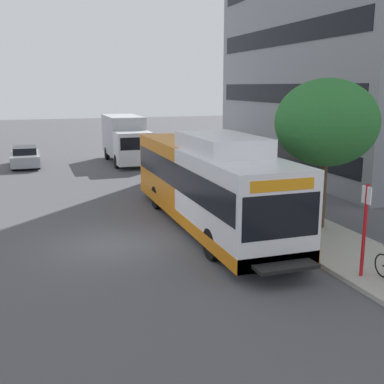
# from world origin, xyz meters

# --- Properties ---
(ground_plane) EXTENTS (120.00, 120.00, 0.00)m
(ground_plane) POSITION_xyz_m (0.00, 8.00, 0.00)
(ground_plane) COLOR #4C4C51
(sidewalk_curb) EXTENTS (3.00, 56.00, 0.14)m
(sidewalk_curb) POSITION_xyz_m (7.00, 6.00, 0.07)
(sidewalk_curb) COLOR #A8A399
(sidewalk_curb) RESTS_ON ground
(transit_bus) EXTENTS (2.58, 12.25, 3.65)m
(transit_bus) POSITION_xyz_m (3.85, 1.12, 1.70)
(transit_bus) COLOR white
(transit_bus) RESTS_ON ground
(bus_stop_sign_pole) EXTENTS (0.10, 0.36, 2.60)m
(bus_stop_sign_pole) POSITION_xyz_m (6.03, -5.28, 1.65)
(bus_stop_sign_pole) COLOR red
(bus_stop_sign_pole) RESTS_ON sidewalk_curb
(street_tree_near_stop) EXTENTS (3.68, 3.68, 5.45)m
(street_tree_near_stop) POSITION_xyz_m (7.67, -0.80, 4.01)
(street_tree_near_stop) COLOR #4C3823
(street_tree_near_stop) RESTS_ON sidewalk_curb
(parked_car_far_lane) EXTENTS (1.80, 4.50, 1.33)m
(parked_car_far_lane) POSITION_xyz_m (-2.80, 18.37, 0.66)
(parked_car_far_lane) COLOR #93999E
(parked_car_far_lane) RESTS_ON ground
(box_truck_background) EXTENTS (2.32, 7.01, 3.25)m
(box_truck_background) POSITION_xyz_m (3.94, 17.80, 1.74)
(box_truck_background) COLOR silver
(box_truck_background) RESTS_ON ground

